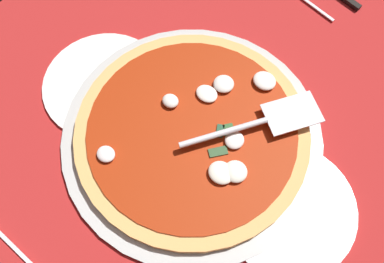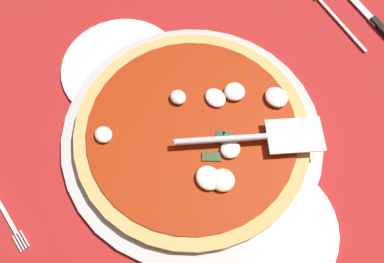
{
  "view_description": "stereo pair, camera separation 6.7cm",
  "coord_description": "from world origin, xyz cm",
  "views": [
    {
      "loc": [
        -15.51,
        24.4,
        63.75
      ],
      "look_at": [
        2.27,
        2.65,
        2.32
      ],
      "focal_mm": 37.52,
      "sensor_mm": 36.0,
      "label": 1
    },
    {
      "loc": [
        -20.18,
        19.54,
        63.75
      ],
      "look_at": [
        2.27,
        2.65,
        2.32
      ],
      "focal_mm": 37.52,
      "sensor_mm": 36.0,
      "label": 2
    }
  ],
  "objects": [
    {
      "name": "pizza_server",
      "position": [
        -6.03,
        -4.76,
        4.94
      ],
      "size": [
        16.08,
        22.12,
        1.0
      ],
      "rotation": [
        0.0,
        0.0,
        4.14
      ],
      "color": "silver",
      "rests_on": "pizza"
    },
    {
      "name": "dinner_plate_left",
      "position": [
        -17.53,
        2.74,
        0.6
      ],
      "size": [
        21.87,
        21.87,
        1.0
      ],
      "primitive_type": "cylinder",
      "color": "white",
      "rests_on": "ground_plane"
    },
    {
      "name": "place_setting_near",
      "position": [
        3.15,
        -38.41,
        0.45
      ],
      "size": [
        21.63,
        15.94,
        1.4
      ],
      "rotation": [
        0.0,
        0.0,
        -0.13
      ],
      "color": "silver",
      "rests_on": "ground_plane"
    },
    {
      "name": "checker_pattern",
      "position": [
        -0.0,
        0.0,
        0.05
      ],
      "size": [
        103.28,
        103.28,
        0.1
      ],
      "color": "silver",
      "rests_on": "ground_plane"
    },
    {
      "name": "pizza_pan",
      "position": [
        2.27,
        2.65,
        0.71
      ],
      "size": [
        44.63,
        44.63,
        1.22
      ],
      "primitive_type": "cylinder",
      "color": "#B7BAB8",
      "rests_on": "ground_plane"
    },
    {
      "name": "dinner_plate_right",
      "position": [
        21.25,
        4.8,
        0.6
      ],
      "size": [
        22.38,
        22.38,
        1.0
      ],
      "primitive_type": "cylinder",
      "color": "white",
      "rests_on": "ground_plane"
    },
    {
      "name": "pizza",
      "position": [
        2.15,
        2.51,
        2.32
      ],
      "size": [
        39.64,
        39.64,
        3.31
      ],
      "color": "#DEA65C",
      "rests_on": "pizza_pan"
    },
    {
      "name": "ground_plane",
      "position": [
        0.0,
        0.0,
        -0.4
      ],
      "size": [
        103.28,
        103.28,
        0.8
      ],
      "primitive_type": "cube",
      "color": "#A42020"
    }
  ]
}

